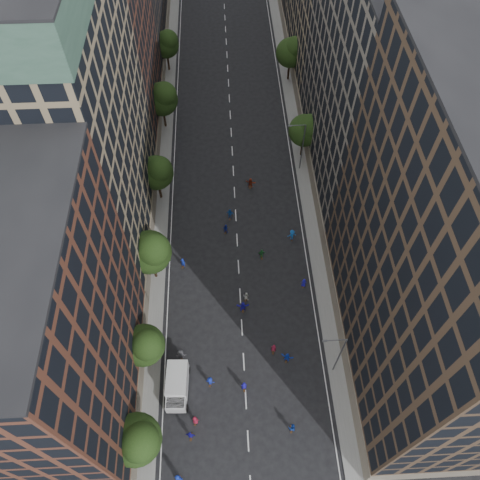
{
  "coord_description": "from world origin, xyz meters",
  "views": [
    {
      "loc": [
        -1.44,
        -6.82,
        54.69
      ],
      "look_at": [
        0.35,
        30.08,
        2.0
      ],
      "focal_mm": 35.0,
      "sensor_mm": 36.0,
      "label": 1
    }
  ],
  "objects_px": {
    "streetlamp_far": "(301,145)",
    "cargo_van": "(177,385)",
    "streetlamp_near": "(338,354)",
    "skater_0": "(178,479)",
    "skater_1": "(244,386)",
    "skater_2": "(292,427)"
  },
  "relations": [
    {
      "from": "skater_1",
      "to": "skater_2",
      "type": "xyz_separation_m",
      "value": [
        5.01,
        -4.76,
        -0.11
      ]
    },
    {
      "from": "cargo_van",
      "to": "skater_0",
      "type": "xyz_separation_m",
      "value": [
        0.33,
        -9.52,
        -0.57
      ]
    },
    {
      "from": "skater_2",
      "to": "skater_1",
      "type": "bearing_deg",
      "value": -37.91
    },
    {
      "from": "skater_2",
      "to": "streetlamp_far",
      "type": "bearing_deg",
      "value": -92.33
    },
    {
      "from": "streetlamp_far",
      "to": "cargo_van",
      "type": "distance_m",
      "value": 39.15
    },
    {
      "from": "streetlamp_far",
      "to": "skater_2",
      "type": "xyz_separation_m",
      "value": [
        -5.52,
        -39.52,
        -4.31
      ]
    },
    {
      "from": "skater_0",
      "to": "skater_1",
      "type": "bearing_deg",
      "value": -109.22
    },
    {
      "from": "streetlamp_near",
      "to": "streetlamp_far",
      "type": "distance_m",
      "value": 33.0
    },
    {
      "from": "streetlamp_near",
      "to": "skater_0",
      "type": "distance_m",
      "value": 21.38
    },
    {
      "from": "streetlamp_near",
      "to": "skater_2",
      "type": "distance_m",
      "value": 9.57
    },
    {
      "from": "skater_1",
      "to": "streetlamp_far",
      "type": "bearing_deg",
      "value": -115.49
    },
    {
      "from": "cargo_van",
      "to": "skater_0",
      "type": "height_order",
      "value": "cargo_van"
    },
    {
      "from": "cargo_van",
      "to": "skater_0",
      "type": "distance_m",
      "value": 9.54
    },
    {
      "from": "cargo_van",
      "to": "skater_2",
      "type": "height_order",
      "value": "cargo_van"
    },
    {
      "from": "streetlamp_near",
      "to": "skater_2",
      "type": "xyz_separation_m",
      "value": [
        -5.52,
        -6.52,
        -4.31
      ]
    },
    {
      "from": "skater_0",
      "to": "skater_2",
      "type": "bearing_deg",
      "value": -140.93
    },
    {
      "from": "skater_2",
      "to": "cargo_van",
      "type": "bearing_deg",
      "value": -16.1
    },
    {
      "from": "streetlamp_far",
      "to": "skater_0",
      "type": "height_order",
      "value": "streetlamp_far"
    },
    {
      "from": "cargo_van",
      "to": "skater_1",
      "type": "relative_size",
      "value": 2.82
    },
    {
      "from": "skater_0",
      "to": "streetlamp_near",
      "type": "bearing_deg",
      "value": -129.25
    },
    {
      "from": "skater_0",
      "to": "skater_1",
      "type": "relative_size",
      "value": 0.96
    },
    {
      "from": "streetlamp_far",
      "to": "cargo_van",
      "type": "relative_size",
      "value": 1.66
    }
  ]
}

